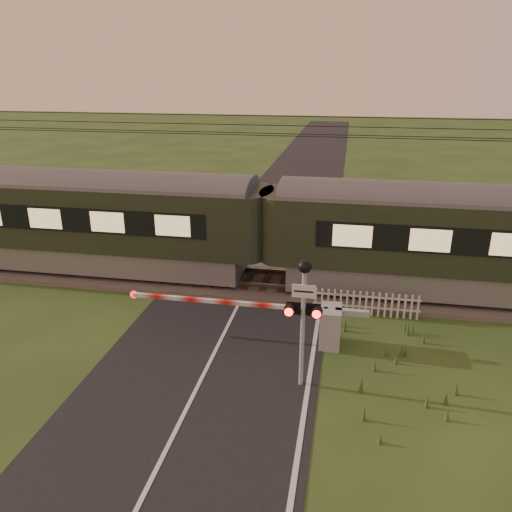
% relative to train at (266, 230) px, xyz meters
% --- Properties ---
extents(ground, '(160.00, 160.00, 0.00)m').
position_rel_train_xyz_m(ground, '(-0.63, -6.50, -2.14)').
color(ground, '#274119').
rests_on(ground, ground).
extents(road, '(6.00, 140.00, 0.03)m').
position_rel_train_xyz_m(road, '(-0.61, -6.73, -2.13)').
color(road, black).
rests_on(road, ground).
extents(track_bed, '(140.00, 3.40, 0.39)m').
position_rel_train_xyz_m(track_bed, '(-0.63, 0.00, -2.08)').
color(track_bed, '#47423D').
rests_on(track_bed, ground).
extents(overhead_wires, '(120.00, 0.62, 0.62)m').
position_rel_train_xyz_m(overhead_wires, '(-0.63, 0.00, 3.58)').
color(overhead_wires, black).
rests_on(overhead_wires, ground).
extents(train, '(39.93, 2.75, 3.71)m').
position_rel_train_xyz_m(train, '(0.00, 0.00, 0.00)').
color(train, gray).
rests_on(train, ground).
extents(boom_gate, '(7.18, 0.91, 1.21)m').
position_rel_train_xyz_m(boom_gate, '(2.23, -3.97, -1.48)').
color(boom_gate, gray).
rests_on(boom_gate, ground).
extents(crossing_signal, '(0.87, 0.36, 3.41)m').
position_rel_train_xyz_m(crossing_signal, '(1.92, -6.11, 0.20)').
color(crossing_signal, gray).
rests_on(crossing_signal, ground).
extents(picket_fence, '(3.46, 0.07, 0.83)m').
position_rel_train_xyz_m(picket_fence, '(3.61, -1.89, -1.72)').
color(picket_fence, silver).
rests_on(picket_fence, ground).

